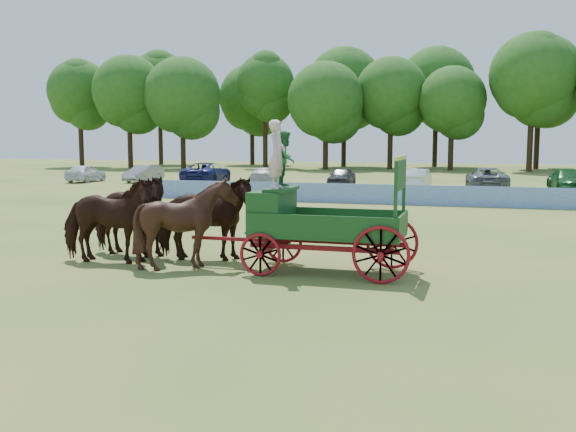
# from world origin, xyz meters

# --- Properties ---
(ground) EXTENTS (160.00, 160.00, 0.00)m
(ground) POSITION_xyz_m (0.00, 0.00, 0.00)
(ground) COLOR olive
(ground) RESTS_ON ground
(horse_lead_left) EXTENTS (2.99, 1.67, 2.40)m
(horse_lead_left) POSITION_xyz_m (-5.09, -0.55, 1.20)
(horse_lead_left) COLOR black
(horse_lead_left) RESTS_ON ground
(horse_lead_right) EXTENTS (2.96, 1.58, 2.40)m
(horse_lead_right) POSITION_xyz_m (-5.09, 0.55, 1.20)
(horse_lead_right) COLOR black
(horse_lead_right) RESTS_ON ground
(horse_wheel_left) EXTENTS (2.46, 2.26, 2.40)m
(horse_wheel_left) POSITION_xyz_m (-2.69, -0.55, 1.20)
(horse_wheel_left) COLOR black
(horse_wheel_left) RESTS_ON ground
(horse_wheel_right) EXTENTS (3.04, 1.84, 2.40)m
(horse_wheel_right) POSITION_xyz_m (-2.69, 0.55, 1.20)
(horse_wheel_right) COLOR black
(horse_wheel_right) RESTS_ON ground
(farm_dray) EXTENTS (6.00, 2.00, 3.88)m
(farm_dray) POSITION_xyz_m (0.27, 0.01, 1.64)
(farm_dray) COLOR maroon
(farm_dray) RESTS_ON ground
(sponsor_banner) EXTENTS (26.00, 0.08, 1.05)m
(sponsor_banner) POSITION_xyz_m (-1.00, 18.00, 0.53)
(sponsor_banner) COLOR #2149B7
(sponsor_banner) RESTS_ON ground
(parked_cars) EXTENTS (47.97, 6.94, 1.61)m
(parked_cars) POSITION_xyz_m (-2.86, 29.83, 0.74)
(parked_cars) COLOR silver
(parked_cars) RESTS_ON ground
(treeline) EXTENTS (91.76, 22.81, 15.38)m
(treeline) POSITION_xyz_m (-4.13, 59.76, 9.47)
(treeline) COLOR #382314
(treeline) RESTS_ON ground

